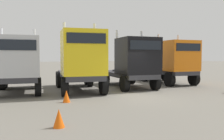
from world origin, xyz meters
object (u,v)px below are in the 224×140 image
semi_truck_yellow (81,62)px  semi_truck_black (133,63)px  semi_truck_silver (18,64)px  traffic_cone_mid (59,118)px  semi_truck_orange (173,62)px  traffic_cone_near (66,96)px

semi_truck_yellow → semi_truck_black: size_ratio=1.05×
semi_truck_silver → semi_truck_yellow: (3.45, -1.29, 0.13)m
semi_truck_silver → traffic_cone_mid: (0.23, -7.73, -1.49)m
semi_truck_orange → semi_truck_silver: bearing=-84.3°
semi_truck_silver → semi_truck_orange: 11.55m
traffic_cone_near → traffic_cone_mid: bearing=-110.8°
semi_truck_silver → traffic_cone_mid: size_ratio=10.39×
semi_truck_silver → traffic_cone_near: 4.46m
traffic_cone_near → semi_truck_black: bearing=25.4°
semi_truck_orange → traffic_cone_near: bearing=-63.1°
semi_truck_silver → semi_truck_orange: size_ratio=0.93×
traffic_cone_mid → semi_truck_yellow: bearing=63.4°
semi_truck_yellow → traffic_cone_mid: semi_truck_yellow is taller
semi_truck_yellow → semi_truck_silver: bearing=-98.4°
semi_truck_silver → semi_truck_yellow: bearing=80.1°
semi_truck_yellow → traffic_cone_mid: 7.38m
semi_truck_yellow → semi_truck_black: bearing=103.3°
semi_truck_black → semi_truck_silver: bearing=-90.5°
semi_truck_yellow → semi_truck_black: semi_truck_yellow is taller
semi_truck_yellow → traffic_cone_mid: size_ratio=11.60×
semi_truck_silver → traffic_cone_mid: 7.87m
semi_truck_black → traffic_cone_mid: semi_truck_black is taller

